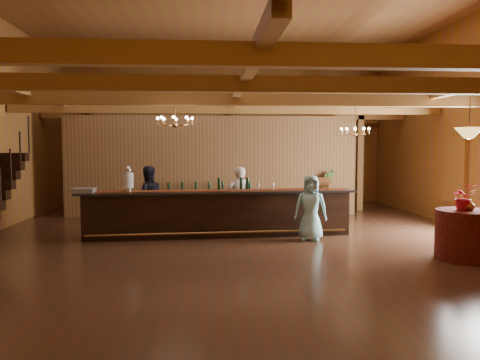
{
  "coord_description": "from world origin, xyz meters",
  "views": [
    {
      "loc": [
        -0.64,
        -11.0,
        2.13
      ],
      "look_at": [
        0.15,
        0.36,
        1.33
      ],
      "focal_mm": 35.0,
      "sensor_mm": 36.0,
      "label": 1
    }
  ],
  "objects": [
    {
      "name": "backroom_boxes",
      "position": [
        -0.29,
        5.5,
        0.53
      ],
      "size": [
        4.1,
        0.6,
        1.1
      ],
      "color": "black",
      "rests_on": "floor"
    },
    {
      "name": "bartender",
      "position": [
        0.15,
        0.82,
        0.82
      ],
      "size": [
        0.64,
        0.45,
        1.64
      ],
      "primitive_type": "imported",
      "rotation": [
        0.0,
        0.0,
        3.25
      ],
      "color": "white",
      "rests_on": "floor"
    },
    {
      "name": "bar_bottle_0",
      "position": [
        -0.36,
        0.27,
        1.25
      ],
      "size": [
        0.07,
        0.07,
        0.3
      ],
      "primitive_type": "cylinder",
      "color": "black",
      "rests_on": "tasting_bar"
    },
    {
      "name": "tasting_bar",
      "position": [
        -0.38,
        0.14,
        0.56
      ],
      "size": [
        6.63,
        1.26,
        1.11
      ],
      "rotation": [
        0.0,
        0.0,
        0.07
      ],
      "color": "black",
      "rests_on": "floor"
    },
    {
      "name": "floor_plant",
      "position": [
        3.01,
        3.44,
        0.7
      ],
      "size": [
        0.85,
        0.73,
        1.4
      ],
      "primitive_type": "imported",
      "rotation": [
        0.0,
        0.0,
        0.15
      ],
      "color": "#37602A",
      "rests_on": "floor"
    },
    {
      "name": "support_posts",
      "position": [
        0.0,
        -0.5,
        1.6
      ],
      "size": [
        9.2,
        10.2,
        3.2
      ],
      "color": "#9E632E",
      "rests_on": "floor"
    },
    {
      "name": "guest",
      "position": [
        1.71,
        -0.53,
        0.75
      ],
      "size": [
        0.83,
        0.65,
        1.51
      ],
      "primitive_type": "imported",
      "rotation": [
        0.0,
        0.0,
        -0.25
      ],
      "color": "#93D7E1",
      "rests_on": "floor"
    },
    {
      "name": "partition_wall",
      "position": [
        -0.5,
        3.5,
        1.55
      ],
      "size": [
        9.0,
        0.18,
        3.1
      ],
      "primitive_type": "cube",
      "color": "brown",
      "rests_on": "floor"
    },
    {
      "name": "raffle_drum",
      "position": [
        2.18,
        0.26,
        1.27
      ],
      "size": [
        0.34,
        0.24,
        0.3
      ],
      "color": "brown",
      "rests_on": "tasting_bar"
    },
    {
      "name": "chandelier_right",
      "position": [
        3.37,
        1.5,
        2.58
      ],
      "size": [
        0.8,
        0.8,
        0.78
      ],
      "color": "#AA7942",
      "rests_on": "beam_grid"
    },
    {
      "name": "glass_rack_tray",
      "position": [
        -3.47,
        -0.11,
        1.15
      ],
      "size": [
        0.5,
        0.5,
        0.1
      ],
      "primitive_type": "cube",
      "color": "gray",
      "rests_on": "tasting_bar"
    },
    {
      "name": "beverage_dispenser",
      "position": [
        -2.5,
        0.06,
        1.38
      ],
      "size": [
        0.26,
        0.26,
        0.6
      ],
      "color": "silver",
      "rests_on": "tasting_bar"
    },
    {
      "name": "window_right_back",
      "position": [
        5.95,
        1.0,
        1.55
      ],
      "size": [
        0.12,
        1.05,
        1.75
      ],
      "primitive_type": "cube",
      "color": "white",
      "rests_on": "wall_right"
    },
    {
      "name": "wall_back",
      "position": [
        0.0,
        7.0,
        2.75
      ],
      "size": [
        12.0,
        0.1,
        5.5
      ],
      "primitive_type": "cube",
      "color": "#955C34",
      "rests_on": "floor"
    },
    {
      "name": "table_vase",
      "position": [
        4.26,
        -2.6,
        1.11
      ],
      "size": [
        0.21,
        0.21,
        0.33
      ],
      "primitive_type": "imported",
      "rotation": [
        0.0,
        0.0,
        -0.4
      ],
      "color": "#AA7942",
      "rests_on": "round_table"
    },
    {
      "name": "beam_grid",
      "position": [
        0.0,
        0.51,
        3.24
      ],
      "size": [
        11.9,
        13.9,
        0.39
      ],
      "color": "#9E632E",
      "rests_on": "wall_left"
    },
    {
      "name": "staff_second",
      "position": [
        -2.16,
        0.95,
        0.83
      ],
      "size": [
        0.96,
        0.84,
        1.66
      ],
      "primitive_type": "imported",
      "rotation": [
        0.0,
        0.0,
        3.45
      ],
      "color": "black",
      "rests_on": "floor"
    },
    {
      "name": "bar_bottle_1",
      "position": [
        0.17,
        0.3,
        1.25
      ],
      "size": [
        0.07,
        0.07,
        0.3
      ],
      "primitive_type": "cylinder",
      "color": "black",
      "rests_on": "tasting_bar"
    },
    {
      "name": "table_flowers",
      "position": [
        4.18,
        -2.54,
        1.19
      ],
      "size": [
        0.45,
        0.39,
        0.49
      ],
      "primitive_type": "imported",
      "rotation": [
        0.0,
        0.0,
        -0.02
      ],
      "color": "red",
      "rests_on": "round_table"
    },
    {
      "name": "bar_bottle_2",
      "position": [
        0.33,
        0.31,
        1.25
      ],
      "size": [
        0.07,
        0.07,
        0.3
      ],
      "primitive_type": "cylinder",
      "color": "black",
      "rests_on": "tasting_bar"
    },
    {
      "name": "pendant_lamp",
      "position": [
        4.24,
        -2.55,
        2.4
      ],
      "size": [
        0.52,
        0.52,
        0.9
      ],
      "color": "#AA7942",
      "rests_on": "beam_grid"
    },
    {
      "name": "chandelier_left",
      "position": [
        -1.36,
        -0.48,
        2.72
      ],
      "size": [
        0.8,
        0.8,
        0.63
      ],
      "color": "#AA7942",
      "rests_on": "beam_grid"
    },
    {
      "name": "backbar_shelf",
      "position": [
        -0.59,
        3.1,
        0.4
      ],
      "size": [
        2.86,
        0.51,
        0.8
      ],
      "primitive_type": "cube",
      "rotation": [
        0.0,
        0.0,
        -0.02
      ],
      "color": "black",
      "rests_on": "floor"
    },
    {
      "name": "round_table",
      "position": [
        4.24,
        -2.55,
        0.47
      ],
      "size": [
        1.09,
        1.09,
        0.95
      ],
      "primitive_type": "cylinder",
      "color": "maroon",
      "rests_on": "floor"
    },
    {
      "name": "wall_front",
      "position": [
        0.0,
        -7.0,
        2.75
      ],
      "size": [
        12.0,
        0.1,
        5.5
      ],
      "primitive_type": "cube",
      "color": "#955C34",
      "rests_on": "floor"
    },
    {
      "name": "ceiling",
      "position": [
        0.0,
        0.0,
        5.5
      ],
      "size": [
        14.0,
        14.0,
        0.0
      ],
      "primitive_type": "plane",
      "rotation": [
        3.14,
        0.0,
        0.0
      ],
      "color": "olive",
      "rests_on": "wall_back"
    },
    {
      "name": "floor",
      "position": [
        0.0,
        0.0,
        0.0
      ],
      "size": [
        14.0,
        14.0,
        0.0
      ],
      "primitive_type": "plane",
      "color": "#4D2A1C",
      "rests_on": "ground"
    }
  ]
}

